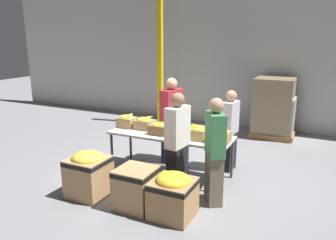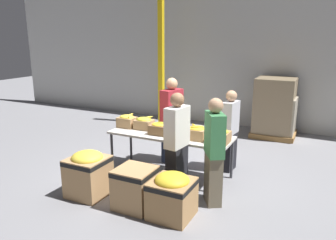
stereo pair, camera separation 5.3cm
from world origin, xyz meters
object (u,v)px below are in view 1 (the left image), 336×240
(banana_box_3, at_px, (178,130))
(pallet_stack_0, at_px, (273,108))
(donation_bin_1, at_px, (136,186))
(sorting_table, at_px, (170,137))
(banana_box_4, at_px, (197,132))
(pallet_stack_1, at_px, (277,117))
(volunteer_3, at_px, (177,144))
(banana_box_5, at_px, (220,135))
(volunteer_0, at_px, (230,131))
(banana_box_0, at_px, (127,121))
(support_pillar, at_px, (160,56))
(donation_bin_0, at_px, (88,172))
(volunteer_1, at_px, (215,152))
(donation_bin_2, at_px, (173,194))
(volunteer_2, at_px, (171,121))
(banana_box_2, at_px, (159,128))
(banana_box_1, at_px, (144,123))

(banana_box_3, relative_size, pallet_stack_0, 0.22)
(donation_bin_1, bearing_deg, sorting_table, 92.64)
(banana_box_3, xyz_separation_m, banana_box_4, (0.36, -0.03, 0.01))
(donation_bin_1, height_order, pallet_stack_0, pallet_stack_0)
(pallet_stack_1, bearing_deg, volunteer_3, -104.42)
(banana_box_5, height_order, volunteer_0, volunteer_0)
(banana_box_3, height_order, volunteer_3, volunteer_3)
(pallet_stack_0, bearing_deg, banana_box_0, -124.54)
(banana_box_3, relative_size, support_pillar, 0.08)
(pallet_stack_0, bearing_deg, donation_bin_0, -114.50)
(banana_box_5, distance_m, support_pillar, 4.46)
(banana_box_0, bearing_deg, banana_box_4, -4.92)
(volunteer_1, relative_size, donation_bin_0, 2.21)
(volunteer_3, relative_size, pallet_stack_1, 1.61)
(sorting_table, bearing_deg, pallet_stack_1, 67.07)
(donation_bin_0, bearing_deg, volunteer_1, 18.84)
(banana_box_5, bearing_deg, donation_bin_2, -102.57)
(donation_bin_1, bearing_deg, volunteer_3, 64.92)
(banana_box_0, height_order, pallet_stack_1, banana_box_0)
(sorting_table, relative_size, banana_box_0, 6.82)
(donation_bin_0, xyz_separation_m, donation_bin_1, (0.89, 0.00, -0.06))
(banana_box_4, relative_size, volunteer_0, 0.21)
(pallet_stack_0, bearing_deg, pallet_stack_1, -7.90)
(banana_box_0, bearing_deg, volunteer_2, 38.64)
(volunteer_2, xyz_separation_m, donation_bin_0, (-0.56, -1.96, -0.47))
(banana_box_5, bearing_deg, donation_bin_1, -125.39)
(sorting_table, height_order, banana_box_2, banana_box_2)
(banana_box_5, relative_size, support_pillar, 0.09)
(donation_bin_0, relative_size, donation_bin_2, 1.13)
(volunteer_2, xyz_separation_m, donation_bin_1, (0.33, -1.96, -0.53))
(volunteer_3, bearing_deg, donation_bin_0, 128.51)
(donation_bin_0, bearing_deg, support_pillar, 102.63)
(volunteer_3, bearing_deg, donation_bin_1, 162.57)
(banana_box_1, height_order, donation_bin_1, banana_box_1)
(volunteer_0, distance_m, volunteer_2, 1.19)
(banana_box_4, height_order, volunteer_1, volunteer_1)
(donation_bin_0, bearing_deg, volunteer_3, 30.86)
(banana_box_1, xyz_separation_m, banana_box_4, (1.14, -0.15, 0.00))
(donation_bin_1, distance_m, pallet_stack_1, 4.93)
(banana_box_0, bearing_deg, donation_bin_1, -53.29)
(banana_box_0, xyz_separation_m, donation_bin_1, (1.04, -1.39, -0.58))
(banana_box_2, bearing_deg, pallet_stack_0, 66.74)
(banana_box_1, distance_m, pallet_stack_1, 3.91)
(donation_bin_1, bearing_deg, support_pillar, 112.80)
(pallet_stack_1, bearing_deg, donation_bin_1, -106.18)
(banana_box_4, xyz_separation_m, donation_bin_1, (-0.48, -1.26, -0.58))
(banana_box_0, relative_size, pallet_stack_0, 0.22)
(volunteer_1, xyz_separation_m, donation_bin_1, (-1.01, -0.65, -0.49))
(volunteer_3, relative_size, donation_bin_0, 2.23)
(banana_box_1, xyz_separation_m, pallet_stack_1, (2.04, 3.31, -0.40))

